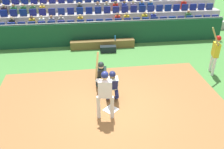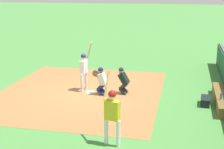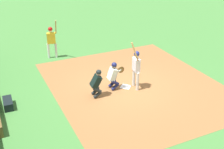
{
  "view_description": "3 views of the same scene",
  "coord_description": "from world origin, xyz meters",
  "px_view_note": "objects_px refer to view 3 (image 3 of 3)",
  "views": [
    {
      "loc": [
        0.87,
        6.98,
        5.38
      ],
      "look_at": [
        -0.09,
        -0.34,
        1.27
      ],
      "focal_mm": 39.09,
      "sensor_mm": 36.0,
      "label": 1
    },
    {
      "loc": [
        -13.99,
        -4.22,
        4.81
      ],
      "look_at": [
        0.34,
        -0.95,
        0.84
      ],
      "focal_mm": 52.68,
      "sensor_mm": 36.0,
      "label": 2
    },
    {
      "loc": [
        10.6,
        -5.59,
        6.47
      ],
      "look_at": [
        0.12,
        -0.75,
        0.85
      ],
      "focal_mm": 47.22,
      "sensor_mm": 36.0,
      "label": 3
    }
  ],
  "objects_px": {
    "catcher_crouching": "(114,74)",
    "home_plate_umpire": "(97,82)",
    "on_deck_batter": "(51,39)",
    "home_plate_marker": "(126,87)",
    "batter_at_plate": "(136,65)",
    "equipment_duffel_bag": "(8,103)"
  },
  "relations": [
    {
      "from": "catcher_crouching",
      "to": "home_plate_umpire",
      "type": "xyz_separation_m",
      "value": [
        0.31,
        -0.95,
        -0.04
      ]
    },
    {
      "from": "catcher_crouching",
      "to": "on_deck_batter",
      "type": "bearing_deg",
      "value": -161.62
    },
    {
      "from": "home_plate_marker",
      "to": "home_plate_umpire",
      "type": "height_order",
      "value": "home_plate_umpire"
    },
    {
      "from": "batter_at_plate",
      "to": "on_deck_batter",
      "type": "height_order",
      "value": "batter_at_plate"
    },
    {
      "from": "on_deck_batter",
      "to": "home_plate_umpire",
      "type": "bearing_deg",
      "value": 7.14
    },
    {
      "from": "home_plate_marker",
      "to": "home_plate_umpire",
      "type": "xyz_separation_m",
      "value": [
        0.2,
        -1.5,
        0.67
      ]
    },
    {
      "from": "batter_at_plate",
      "to": "catcher_crouching",
      "type": "height_order",
      "value": "batter_at_plate"
    },
    {
      "from": "on_deck_batter",
      "to": "equipment_duffel_bag",
      "type": "bearing_deg",
      "value": -34.4
    },
    {
      "from": "home_plate_marker",
      "to": "on_deck_batter",
      "type": "height_order",
      "value": "on_deck_batter"
    },
    {
      "from": "home_plate_marker",
      "to": "on_deck_batter",
      "type": "distance_m",
      "value": 5.44
    },
    {
      "from": "home_plate_umpire",
      "to": "catcher_crouching",
      "type": "bearing_deg",
      "value": 108.33
    },
    {
      "from": "equipment_duffel_bag",
      "to": "on_deck_batter",
      "type": "relative_size",
      "value": 0.38
    },
    {
      "from": "equipment_duffel_bag",
      "to": "on_deck_batter",
      "type": "height_order",
      "value": "on_deck_batter"
    },
    {
      "from": "batter_at_plate",
      "to": "catcher_crouching",
      "type": "relative_size",
      "value": 1.78
    },
    {
      "from": "home_plate_marker",
      "to": "equipment_duffel_bag",
      "type": "distance_m",
      "value": 5.17
    },
    {
      "from": "catcher_crouching",
      "to": "home_plate_umpire",
      "type": "relative_size",
      "value": 1.04
    },
    {
      "from": "catcher_crouching",
      "to": "home_plate_umpire",
      "type": "height_order",
      "value": "catcher_crouching"
    },
    {
      "from": "home_plate_marker",
      "to": "catcher_crouching",
      "type": "relative_size",
      "value": 0.34
    },
    {
      "from": "batter_at_plate",
      "to": "on_deck_batter",
      "type": "bearing_deg",
      "value": -153.85
    },
    {
      "from": "batter_at_plate",
      "to": "on_deck_batter",
      "type": "distance_m",
      "value": 5.71
    },
    {
      "from": "catcher_crouching",
      "to": "batter_at_plate",
      "type": "bearing_deg",
      "value": 68.88
    },
    {
      "from": "home_plate_marker",
      "to": "batter_at_plate",
      "type": "bearing_deg",
      "value": 56.95
    }
  ]
}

